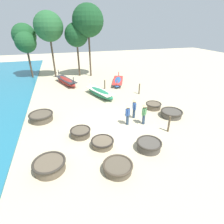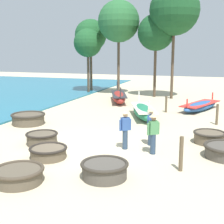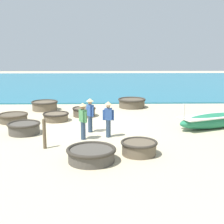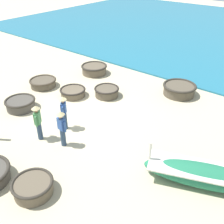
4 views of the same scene
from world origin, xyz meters
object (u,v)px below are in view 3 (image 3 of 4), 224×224
object	(u,v)px
coracle_far_right	(13,117)
fisherman_standing_left	(90,113)
mooring_post_inland	(44,134)
coracle_nearest	(91,154)
long_boat_white_hull	(215,120)
coracle_weathered	(45,105)
fisherman_crouching	(108,117)
coracle_tilted	(132,103)
coracle_front_right	(139,147)
coracle_center	(84,111)
coracle_far_left	(24,128)
fisherman_hauling	(83,119)
coracle_front_left	(56,116)

from	to	relation	value
coracle_far_right	fisherman_standing_left	size ratio (longest dim) A/B	0.97
mooring_post_inland	fisherman_standing_left	bearing A→B (deg)	144.99
coracle_nearest	fisherman_standing_left	xyz separation A→B (m)	(-4.05, -0.21, 0.68)
long_boat_white_hull	fisherman_standing_left	bearing A→B (deg)	-83.84
coracle_weathered	mooring_post_inland	xyz separation A→B (m)	(8.16, 1.51, 0.29)
fisherman_crouching	coracle_tilted	bearing A→B (deg)	166.72
coracle_tilted	coracle_far_right	xyz separation A→B (m)	(4.21, -6.96, -0.08)
coracle_front_right	mooring_post_inland	world-z (taller)	mooring_post_inland
coracle_far_right	coracle_center	bearing A→B (deg)	110.88
coracle_far_left	mooring_post_inland	bearing A→B (deg)	31.76
fisherman_hauling	long_boat_white_hull	bearing A→B (deg)	106.12
coracle_far_right	fisherman_hauling	distance (m)	5.40
coracle_weathered	coracle_far_left	xyz separation A→B (m)	(5.88, 0.10, -0.03)
coracle_nearest	long_boat_white_hull	size ratio (longest dim) A/B	0.41
coracle_far_left	fisherman_crouching	distance (m)	4.14
coracle_weathered	mooring_post_inland	bearing A→B (deg)	10.49
coracle_front_left	fisherman_standing_left	size ratio (longest dim) A/B	0.88
fisherman_crouching	coracle_weathered	bearing A→B (deg)	-147.82
coracle_tilted	long_boat_white_hull	bearing A→B (deg)	33.57
coracle_front_left	fisherman_standing_left	distance (m)	3.29
coracle_far_left	coracle_weathered	bearing A→B (deg)	-179.01
coracle_front_right	coracle_center	distance (m)	7.46
coracle_tilted	fisherman_crouching	distance (m)	7.56
coracle_front_right	mooring_post_inland	bearing A→B (deg)	-102.54
mooring_post_inland	long_boat_white_hull	bearing A→B (deg)	111.36
coracle_front_right	mooring_post_inland	distance (m)	3.88
coracle_tilted	coracle_far_right	size ratio (longest dim) A/B	1.17
coracle_center	fisherman_crouching	bearing A→B (deg)	17.00
coracle_far_left	coracle_far_right	bearing A→B (deg)	-153.75
coracle_far_left	long_boat_white_hull	distance (m)	9.61
coracle_front_left	fisherman_hauling	bearing A→B (deg)	25.62
coracle_tilted	fisherman_hauling	distance (m)	8.20
coracle_front_right	coracle_weathered	xyz separation A→B (m)	(-8.99, -5.28, 0.04)
coracle_front_right	fisherman_standing_left	size ratio (longest dim) A/B	0.85
coracle_far_right	coracle_front_left	xyz separation A→B (m)	(-0.27, 2.31, -0.01)
coracle_weathered	mooring_post_inland	size ratio (longest dim) A/B	1.42
fisherman_hauling	fisherman_standing_left	world-z (taller)	same
coracle_front_left	coracle_tilted	bearing A→B (deg)	130.31
coracle_far_right	coracle_far_left	xyz separation A→B (m)	(2.43, 1.20, 0.03)
coracle_weathered	coracle_front_left	distance (m)	3.40
coracle_center	coracle_weathered	xyz separation A→B (m)	(-1.99, -2.73, 0.04)
coracle_far_right	fisherman_hauling	bearing A→B (deg)	49.90
coracle_weathered	coracle_nearest	world-z (taller)	coracle_weathered
long_boat_white_hull	coracle_far_left	bearing A→B (deg)	-84.54
coracle_center	coracle_front_left	xyz separation A→B (m)	(1.19, -1.52, -0.04)
fisherman_standing_left	mooring_post_inland	bearing A→B (deg)	-35.01
long_boat_white_hull	fisherman_crouching	xyz separation A→B (m)	(1.60, -5.54, 0.56)
fisherman_crouching	coracle_far_right	bearing A→B (deg)	-120.81
coracle_front_right	coracle_far_right	world-z (taller)	coracle_front_right
coracle_front_right	coracle_weathered	world-z (taller)	coracle_weathered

